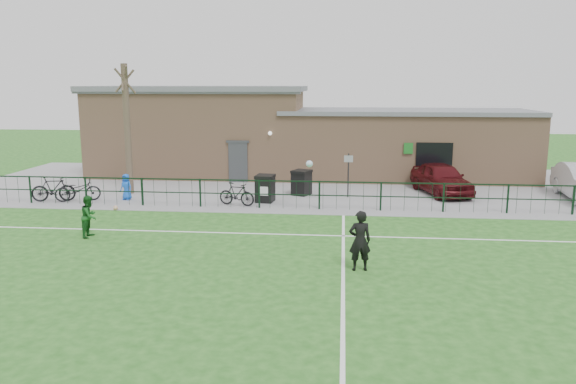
# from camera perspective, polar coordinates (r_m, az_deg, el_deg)

# --- Properties ---
(ground) EXTENTS (90.00, 90.00, 0.00)m
(ground) POSITION_cam_1_polar(r_m,az_deg,el_deg) (15.60, -1.82, -8.22)
(ground) COLOR #1F5619
(ground) RESTS_ON ground
(paving_strip) EXTENTS (34.00, 13.00, 0.02)m
(paving_strip) POSITION_cam_1_polar(r_m,az_deg,el_deg) (28.63, 1.67, 0.71)
(paving_strip) COLOR gray
(paving_strip) RESTS_ON ground
(pitch_line_touch) EXTENTS (28.00, 0.10, 0.01)m
(pitch_line_touch) POSITION_cam_1_polar(r_m,az_deg,el_deg) (23.06, 0.68, -1.83)
(pitch_line_touch) COLOR white
(pitch_line_touch) RESTS_ON ground
(pitch_line_mid) EXTENTS (28.00, 0.10, 0.01)m
(pitch_line_mid) POSITION_cam_1_polar(r_m,az_deg,el_deg) (19.39, -0.29, -4.33)
(pitch_line_mid) COLOR white
(pitch_line_mid) RESTS_ON ground
(pitch_line_perp) EXTENTS (0.10, 16.00, 0.01)m
(pitch_line_perp) POSITION_cam_1_polar(r_m,az_deg,el_deg) (15.48, 5.62, -8.41)
(pitch_line_perp) COLOR white
(pitch_line_perp) RESTS_ON ground
(perimeter_fence) EXTENTS (28.00, 0.10, 1.20)m
(perimeter_fence) POSITION_cam_1_polar(r_m,az_deg,el_deg) (23.13, 0.73, -0.28)
(perimeter_fence) COLOR black
(perimeter_fence) RESTS_ON ground
(bare_tree) EXTENTS (0.30, 0.30, 6.00)m
(bare_tree) POSITION_cam_1_polar(r_m,az_deg,el_deg) (27.07, -16.00, 6.08)
(bare_tree) COLOR #46372A
(bare_tree) RESTS_ON ground
(wheelie_bin_left) EXTENTS (0.82, 0.90, 1.10)m
(wheelie_bin_left) POSITION_cam_1_polar(r_m,az_deg,el_deg) (24.50, -2.33, 0.28)
(wheelie_bin_left) COLOR black
(wheelie_bin_left) RESTS_ON paving_strip
(wheelie_bin_right) EXTENTS (0.97, 1.02, 1.07)m
(wheelie_bin_right) POSITION_cam_1_polar(r_m,az_deg,el_deg) (25.99, 1.38, 0.88)
(wheelie_bin_right) COLOR black
(wheelie_bin_right) RESTS_ON paving_strip
(sign_post) EXTENTS (0.07, 0.07, 2.00)m
(sign_post) POSITION_cam_1_polar(r_m,az_deg,el_deg) (25.53, 6.14, 1.69)
(sign_post) COLOR black
(sign_post) RESTS_ON paving_strip
(car_maroon) EXTENTS (2.74, 4.59, 1.46)m
(car_maroon) POSITION_cam_1_polar(r_m,az_deg,el_deg) (27.15, 15.30, 1.34)
(car_maroon) COLOR #480C10
(car_maroon) RESTS_ON paving_strip
(bicycle_b) EXTENTS (1.93, 0.97, 1.12)m
(bicycle_b) POSITION_cam_1_polar(r_m,az_deg,el_deg) (26.59, -22.74, 0.30)
(bicycle_b) COLOR black
(bicycle_b) RESTS_ON paving_strip
(bicycle_c) EXTENTS (2.02, 1.37, 1.00)m
(bicycle_c) POSITION_cam_1_polar(r_m,az_deg,el_deg) (26.28, -20.58, 0.21)
(bicycle_c) COLOR black
(bicycle_c) RESTS_ON paving_strip
(bicycle_d) EXTENTS (1.69, 0.89, 0.98)m
(bicycle_d) POSITION_cam_1_polar(r_m,az_deg,el_deg) (23.83, -5.24, -0.22)
(bicycle_d) COLOR black
(bicycle_d) RESTS_ON paving_strip
(spectator_child) EXTENTS (0.64, 0.50, 1.16)m
(spectator_child) POSITION_cam_1_polar(r_m,az_deg,el_deg) (25.92, -16.11, 0.51)
(spectator_child) COLOR blue
(spectator_child) RESTS_ON paving_strip
(goalkeeper_kick) EXTENTS (2.05, 3.41, 2.65)m
(goalkeeper_kick) POSITION_cam_1_polar(r_m,az_deg,el_deg) (15.74, 7.17, -4.71)
(goalkeeper_kick) COLOR black
(goalkeeper_kick) RESTS_ON ground
(outfield_player) EXTENTS (0.55, 0.70, 1.42)m
(outfield_player) POSITION_cam_1_polar(r_m,az_deg,el_deg) (20.11, -19.52, -2.33)
(outfield_player) COLOR #164E1B
(outfield_player) RESTS_ON ground
(ball_ground) EXTENTS (0.20, 0.20, 0.20)m
(ball_ground) POSITION_cam_1_polar(r_m,az_deg,el_deg) (24.07, -17.11, -1.55)
(ball_ground) COLOR silver
(ball_ground) RESTS_ON ground
(clubhouse) EXTENTS (24.25, 5.40, 4.96)m
(clubhouse) POSITION_cam_1_polar(r_m,az_deg,el_deg) (31.36, 0.46, 5.70)
(clubhouse) COLOR tan
(clubhouse) RESTS_ON ground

